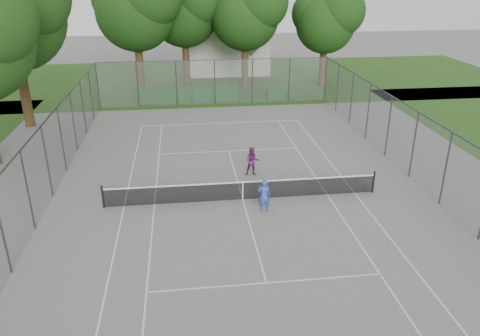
{
  "coord_description": "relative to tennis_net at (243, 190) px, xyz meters",
  "views": [
    {
      "loc": [
        -2.58,
        -19.52,
        10.09
      ],
      "look_at": [
        0.0,
        1.0,
        1.2
      ],
      "focal_mm": 35.0,
      "sensor_mm": 36.0,
      "label": 1
    }
  ],
  "objects": [
    {
      "name": "ground",
      "position": [
        0.0,
        0.0,
        -0.51
      ],
      "size": [
        120.0,
        120.0,
        0.0
      ],
      "primitive_type": "plane",
      "color": "slate",
      "rests_on": "ground"
    },
    {
      "name": "grass_far",
      "position": [
        0.0,
        26.0,
        -0.51
      ],
      "size": [
        60.0,
        20.0,
        0.0
      ],
      "primitive_type": "cube",
      "color": "#204313",
      "rests_on": "ground"
    },
    {
      "name": "court_markings",
      "position": [
        0.0,
        0.0,
        -0.5
      ],
      "size": [
        11.03,
        23.83,
        0.01
      ],
      "color": "silver",
      "rests_on": "ground"
    },
    {
      "name": "tennis_net",
      "position": [
        0.0,
        0.0,
        0.0
      ],
      "size": [
        12.87,
        0.1,
        1.1
      ],
      "color": "black",
      "rests_on": "ground"
    },
    {
      "name": "perimeter_fence",
      "position": [
        0.0,
        0.0,
        1.3
      ],
      "size": [
        18.08,
        34.08,
        3.52
      ],
      "color": "#38383D",
      "rests_on": "ground"
    },
    {
      "name": "tree_far_left",
      "position": [
        -5.96,
        21.12,
        6.83
      ],
      "size": [
        7.43,
        6.78,
        10.68
      ],
      "color": "#3E2A16",
      "rests_on": "ground"
    },
    {
      "name": "tree_far_midleft",
      "position": [
        -2.0,
        24.04,
        6.46
      ],
      "size": [
        7.06,
        6.44,
        10.15
      ],
      "color": "#3E2A16",
      "rests_on": "ground"
    },
    {
      "name": "tree_far_midright",
      "position": [
        3.2,
        22.23,
        6.2
      ],
      "size": [
        6.8,
        6.2,
        9.77
      ],
      "color": "#3E2A16",
      "rests_on": "ground"
    },
    {
      "name": "tree_far_right",
      "position": [
        10.35,
        22.08,
        5.47
      ],
      "size": [
        6.06,
        5.53,
        8.71
      ],
      "color": "#3E2A16",
      "rests_on": "ground"
    },
    {
      "name": "tree_side_back",
      "position": [
        -13.03,
        12.88,
        7.25
      ],
      "size": [
        7.86,
        7.18,
        11.3
      ],
      "color": "#3E2A16",
      "rests_on": "ground"
    },
    {
      "name": "hedge_left",
      "position": [
        -4.07,
        18.1,
        0.04
      ],
      "size": [
        4.4,
        1.32,
        1.1
      ],
      "primitive_type": "cube",
      "color": "#174A18",
      "rests_on": "ground"
    },
    {
      "name": "hedge_mid",
      "position": [
        0.05,
        18.21,
        0.07
      ],
      "size": [
        3.72,
        1.06,
        1.17
      ],
      "primitive_type": "cube",
      "color": "#174A18",
      "rests_on": "ground"
    },
    {
      "name": "hedge_right",
      "position": [
        5.74,
        17.88,
        -0.11
      ],
      "size": [
        2.68,
        0.98,
        0.8
      ],
      "primitive_type": "cube",
      "color": "#174A18",
      "rests_on": "ground"
    },
    {
      "name": "house",
      "position": [
        2.31,
        29.64,
        3.49
      ],
      "size": [
        7.98,
        6.18,
        9.93
      ],
      "color": "beige",
      "rests_on": "ground"
    },
    {
      "name": "girl_player",
      "position": [
        0.8,
        -1.2,
        0.26
      ],
      "size": [
        0.59,
        0.41,
        1.54
      ],
      "primitive_type": "imported",
      "rotation": [
        0.0,
        0.0,
        3.07
      ],
      "color": "#314FB9",
      "rests_on": "ground"
    },
    {
      "name": "woman_player",
      "position": [
        0.88,
        2.77,
        0.26
      ],
      "size": [
        0.79,
        0.64,
        1.54
      ],
      "primitive_type": "imported",
      "rotation": [
        0.0,
        0.0,
        -0.08
      ],
      "color": "#66225C",
      "rests_on": "ground"
    }
  ]
}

